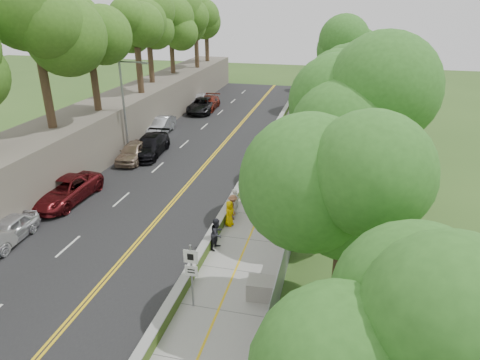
{
  "coord_description": "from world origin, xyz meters",
  "views": [
    {
      "loc": [
        6.58,
        -17.16,
        12.55
      ],
      "look_at": [
        0.5,
        8.0,
        1.4
      ],
      "focal_mm": 32.0,
      "sensor_mm": 36.0,
      "label": 1
    }
  ],
  "objects_px": {
    "person_far": "(294,149)",
    "painter_0": "(229,213)",
    "signpost": "(191,269)",
    "construction_barrel": "(294,150)",
    "concrete_block": "(262,288)",
    "streetlight": "(126,102)",
    "car_0": "(7,231)",
    "car_2": "(65,190)"
  },
  "relations": [
    {
      "from": "streetlight",
      "to": "car_2",
      "type": "bearing_deg",
      "value": -90.87
    },
    {
      "from": "streetlight",
      "to": "construction_barrel",
      "type": "xyz_separation_m",
      "value": [
        13.46,
        3.17,
        -4.08
      ]
    },
    {
      "from": "streetlight",
      "to": "painter_0",
      "type": "height_order",
      "value": "streetlight"
    },
    {
      "from": "car_0",
      "to": "car_2",
      "type": "xyz_separation_m",
      "value": [
        0.0,
        5.26,
        0.1
      ]
    },
    {
      "from": "construction_barrel",
      "to": "person_far",
      "type": "xyz_separation_m",
      "value": [
        0.07,
        -0.57,
        0.3
      ]
    },
    {
      "from": "streetlight",
      "to": "person_far",
      "type": "height_order",
      "value": "streetlight"
    },
    {
      "from": "signpost",
      "to": "concrete_block",
      "type": "height_order",
      "value": "signpost"
    },
    {
      "from": "signpost",
      "to": "car_2",
      "type": "bearing_deg",
      "value": 145.85
    },
    {
      "from": "concrete_block",
      "to": "streetlight",
      "type": "bearing_deg",
      "value": 132.39
    },
    {
      "from": "concrete_block",
      "to": "car_0",
      "type": "xyz_separation_m",
      "value": [
        -14.44,
        1.3,
        0.25
      ]
    },
    {
      "from": "car_0",
      "to": "car_2",
      "type": "distance_m",
      "value": 5.26
    },
    {
      "from": "streetlight",
      "to": "painter_0",
      "type": "distance_m",
      "value": 15.3
    },
    {
      "from": "signpost",
      "to": "concrete_block",
      "type": "bearing_deg",
      "value": 25.69
    },
    {
      "from": "car_2",
      "to": "construction_barrel",
      "type": "bearing_deg",
      "value": 43.82
    },
    {
      "from": "car_0",
      "to": "painter_0",
      "type": "relative_size",
      "value": 2.63
    },
    {
      "from": "painter_0",
      "to": "construction_barrel",
      "type": "bearing_deg",
      "value": 2.77
    },
    {
      "from": "streetlight",
      "to": "signpost",
      "type": "xyz_separation_m",
      "value": [
        11.51,
        -17.02,
        -2.68
      ]
    },
    {
      "from": "construction_barrel",
      "to": "car_0",
      "type": "bearing_deg",
      "value": -127.78
    },
    {
      "from": "construction_barrel",
      "to": "car_2",
      "type": "xyz_separation_m",
      "value": [
        -13.6,
        -12.29,
        0.28
      ]
    },
    {
      "from": "car_0",
      "to": "signpost",
      "type": "bearing_deg",
      "value": -16.37
    },
    {
      "from": "signpost",
      "to": "painter_0",
      "type": "relative_size",
      "value": 1.98
    },
    {
      "from": "car_2",
      "to": "streetlight",
      "type": "bearing_deg",
      "value": 90.86
    },
    {
      "from": "car_0",
      "to": "car_2",
      "type": "relative_size",
      "value": 0.71
    },
    {
      "from": "concrete_block",
      "to": "car_2",
      "type": "distance_m",
      "value": 15.86
    },
    {
      "from": "car_2",
      "to": "painter_0",
      "type": "bearing_deg",
      "value": -1.14
    },
    {
      "from": "signpost",
      "to": "construction_barrel",
      "type": "bearing_deg",
      "value": 84.48
    },
    {
      "from": "construction_barrel",
      "to": "painter_0",
      "type": "distance_m",
      "value": 13.05
    },
    {
      "from": "signpost",
      "to": "car_2",
      "type": "relative_size",
      "value": 0.54
    },
    {
      "from": "construction_barrel",
      "to": "person_far",
      "type": "distance_m",
      "value": 0.65
    },
    {
      "from": "person_far",
      "to": "painter_0",
      "type": "bearing_deg",
      "value": 100.98
    },
    {
      "from": "streetlight",
      "to": "car_0",
      "type": "distance_m",
      "value": 14.89
    },
    {
      "from": "construction_barrel",
      "to": "painter_0",
      "type": "relative_size",
      "value": 0.65
    },
    {
      "from": "car_0",
      "to": "painter_0",
      "type": "height_order",
      "value": "painter_0"
    },
    {
      "from": "signpost",
      "to": "construction_barrel",
      "type": "distance_m",
      "value": 20.33
    },
    {
      "from": "painter_0",
      "to": "streetlight",
      "type": "bearing_deg",
      "value": 61.89
    },
    {
      "from": "car_2",
      "to": "signpost",
      "type": "bearing_deg",
      "value": -32.42
    },
    {
      "from": "signpost",
      "to": "construction_barrel",
      "type": "height_order",
      "value": "signpost"
    },
    {
      "from": "car_0",
      "to": "car_2",
      "type": "height_order",
      "value": "car_2"
    },
    {
      "from": "concrete_block",
      "to": "car_2",
      "type": "bearing_deg",
      "value": 155.58
    },
    {
      "from": "signpost",
      "to": "painter_0",
      "type": "xyz_separation_m",
      "value": [
        -0.3,
        7.33,
        -1.13
      ]
    },
    {
      "from": "car_0",
      "to": "person_far",
      "type": "relative_size",
      "value": 2.54
    },
    {
      "from": "streetlight",
      "to": "concrete_block",
      "type": "relative_size",
      "value": 6.13
    }
  ]
}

